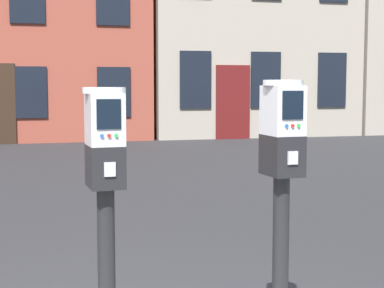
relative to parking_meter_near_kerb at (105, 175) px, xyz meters
name	(u,v)px	position (x,y,z in m)	size (l,w,h in m)	color
parking_meter_near_kerb	(105,175)	(0.00, 0.00, 0.00)	(0.23, 0.26, 1.42)	black
parking_meter_twin_adjacent	(282,164)	(0.96, 0.00, 0.03)	(0.23, 0.26, 1.46)	black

